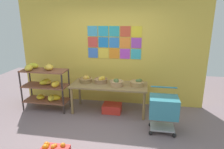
# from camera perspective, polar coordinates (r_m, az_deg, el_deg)

# --- Properties ---
(ground) EXTENTS (9.50, 9.50, 0.00)m
(ground) POSITION_cam_1_polar(r_m,az_deg,el_deg) (3.93, -5.57, -17.88)
(ground) COLOR slate
(back_wall_with_art) EXTENTS (4.71, 0.07, 2.66)m
(back_wall_with_art) POSITION_cam_1_polar(r_m,az_deg,el_deg) (5.07, -0.65, 6.33)
(back_wall_with_art) COLOR gold
(back_wall_with_art) RESTS_ON ground
(banana_shelf_unit) EXTENTS (1.08, 0.54, 1.14)m
(banana_shelf_unit) POSITION_cam_1_polar(r_m,az_deg,el_deg) (5.06, -18.50, -2.54)
(banana_shelf_unit) COLOR #312825
(banana_shelf_unit) RESTS_ON ground
(display_table) EXTENTS (1.77, 0.69, 0.68)m
(display_table) POSITION_cam_1_polar(r_m,az_deg,el_deg) (4.67, -0.86, -3.70)
(display_table) COLOR olive
(display_table) RESTS_ON ground
(fruit_basket_centre) EXTENTS (0.30, 0.30, 0.17)m
(fruit_basket_centre) POSITION_cam_1_polar(r_m,az_deg,el_deg) (4.51, 1.30, -2.31)
(fruit_basket_centre) COLOR tan
(fruit_basket_centre) RESTS_ON display_table
(fruit_basket_right) EXTENTS (0.33, 0.33, 0.17)m
(fruit_basket_right) POSITION_cam_1_polar(r_m,az_deg,el_deg) (4.75, -3.14, -1.58)
(fruit_basket_right) COLOR #97714B
(fruit_basket_right) RESTS_ON display_table
(fruit_basket_back_right) EXTENTS (0.31, 0.31, 0.17)m
(fruit_basket_back_right) POSITION_cam_1_polar(r_m,az_deg,el_deg) (4.81, -7.51, -1.39)
(fruit_basket_back_right) COLOR olive
(fruit_basket_back_right) RESTS_ON display_table
(fruit_basket_back_left) EXTENTS (0.32, 0.32, 0.16)m
(fruit_basket_back_left) POSITION_cam_1_polar(r_m,az_deg,el_deg) (4.57, 7.22, -2.42)
(fruit_basket_back_left) COLOR #A9834D
(fruit_basket_back_left) RESTS_ON display_table
(produce_crate_under_table) EXTENTS (0.44, 0.34, 0.20)m
(produce_crate_under_table) POSITION_cam_1_polar(r_m,az_deg,el_deg) (4.83, 0.02, -9.60)
(produce_crate_under_table) COLOR red
(produce_crate_under_table) RESTS_ON ground
(shopping_cart) EXTENTS (0.54, 0.47, 0.87)m
(shopping_cart) POSITION_cam_1_polar(r_m,az_deg,el_deg) (4.00, 14.54, -9.33)
(shopping_cart) COLOR black
(shopping_cart) RESTS_ON ground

